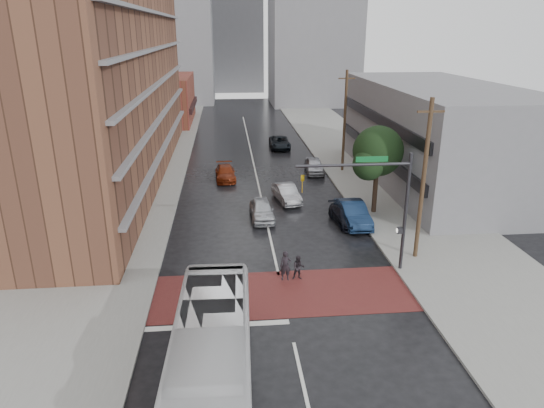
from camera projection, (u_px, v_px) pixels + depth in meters
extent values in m
plane|color=black|center=(284.00, 298.00, 26.01)|extent=(160.00, 160.00, 0.00)
cube|color=maroon|center=(283.00, 293.00, 26.48)|extent=(14.00, 5.00, 0.02)
cube|color=gray|center=(140.00, 173.00, 48.39)|extent=(9.00, 90.00, 0.15)
cube|color=gray|center=(365.00, 167.00, 50.42)|extent=(9.00, 90.00, 0.15)
cube|color=brown|center=(95.00, 24.00, 42.51)|extent=(10.00, 44.00, 28.00)
cube|color=maroon|center=(165.00, 99.00, 74.35)|extent=(8.00, 16.00, 7.00)
cube|color=slate|center=(436.00, 134.00, 44.68)|extent=(11.00, 26.00, 9.00)
cube|color=slate|center=(164.00, 16.00, 92.41)|extent=(18.00, 16.00, 32.00)
cube|color=slate|center=(315.00, 4.00, 88.58)|extent=(16.00, 14.00, 36.00)
cube|color=slate|center=(236.00, 37.00, 110.93)|extent=(12.00, 10.00, 24.00)
cylinder|color=#332319|center=(375.00, 189.00, 37.33)|extent=(0.36, 0.36, 4.00)
sphere|color=#1A3115|center=(378.00, 151.00, 36.31)|extent=(3.80, 3.80, 3.80)
sphere|color=#1A3115|center=(369.00, 164.00, 35.75)|extent=(2.40, 2.40, 2.40)
sphere|color=#1A3115|center=(385.00, 156.00, 37.33)|extent=(2.60, 2.60, 2.60)
cylinder|color=#2D2D33|center=(405.00, 214.00, 27.78)|extent=(0.20, 0.20, 7.20)
cylinder|color=#2D2D33|center=(354.00, 165.00, 26.48)|extent=(6.40, 0.16, 0.16)
imported|color=gold|center=(303.00, 184.00, 26.57)|extent=(0.20, 0.16, 1.00)
cube|color=#0C5926|center=(372.00, 159.00, 26.47)|extent=(1.80, 0.05, 0.30)
cube|color=#2D2D33|center=(400.00, 230.00, 28.10)|extent=(0.30, 0.30, 0.35)
cylinder|color=#473321|center=(423.00, 182.00, 28.84)|extent=(0.26, 0.26, 10.00)
cube|color=#473321|center=(431.00, 112.00, 27.42)|extent=(1.60, 0.12, 0.12)
cylinder|color=#473321|center=(345.00, 122.00, 47.57)|extent=(0.26, 0.26, 10.00)
cube|color=#473321|center=(347.00, 78.00, 46.15)|extent=(1.60, 0.12, 0.12)
imported|color=silver|center=(211.00, 372.00, 17.74)|extent=(3.34, 12.56, 3.47)
imported|color=black|center=(286.00, 266.00, 27.60)|extent=(0.65, 0.43, 1.77)
imported|color=black|center=(299.00, 268.00, 27.71)|extent=(0.72, 0.57, 1.47)
imported|color=#B8BAC0|center=(262.00, 210.00, 36.59)|extent=(1.84, 4.33, 1.46)
imported|color=#B3B4BB|center=(286.00, 193.00, 40.35)|extent=(2.25, 4.56, 1.44)
imported|color=maroon|center=(225.00, 173.00, 46.33)|extent=(2.07, 4.63, 1.32)
imported|color=black|center=(280.00, 142.00, 58.64)|extent=(2.40, 5.11, 1.41)
imported|color=#132645|center=(353.00, 213.00, 35.66)|extent=(1.90, 5.07, 1.65)
imported|color=black|center=(346.00, 216.00, 35.80)|extent=(2.18, 4.36, 1.22)
imported|color=#AAACB2|center=(314.00, 165.00, 48.55)|extent=(2.00, 4.46, 1.49)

